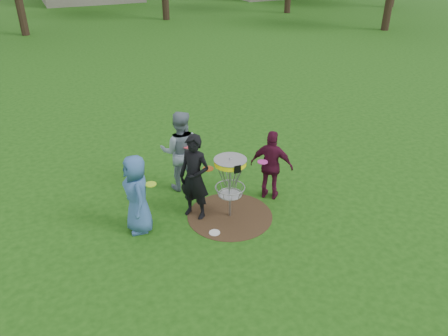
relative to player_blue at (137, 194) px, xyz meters
name	(u,v)px	position (x,y,z in m)	size (l,w,h in m)	color
ground	(230,216)	(1.84, -0.34, -0.82)	(100.00, 100.00, 0.00)	#19470F
dirt_patch	(230,216)	(1.84, -0.34, -0.81)	(1.80, 1.80, 0.01)	#47331E
player_blue	(137,194)	(0.00, 0.00, 0.00)	(0.80, 0.52, 1.63)	#39619C
player_black	(195,177)	(1.19, -0.01, 0.10)	(0.67, 0.44, 1.84)	black
player_grey	(180,151)	(1.32, 1.19, 0.13)	(0.92, 0.71, 1.89)	gray
player_maroon	(272,166)	(2.98, -0.03, -0.01)	(0.94, 0.39, 1.61)	#4F122C
disc_on_grass	(215,233)	(1.30, -0.76, -0.81)	(0.22, 0.22, 0.02)	silver
disc_golf_basket	(230,174)	(1.84, -0.34, 0.20)	(0.66, 0.67, 1.38)	#9EA0A5
held_discs	(203,165)	(1.46, 0.16, 0.25)	(2.65, 1.29, 0.19)	#B4EE1A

